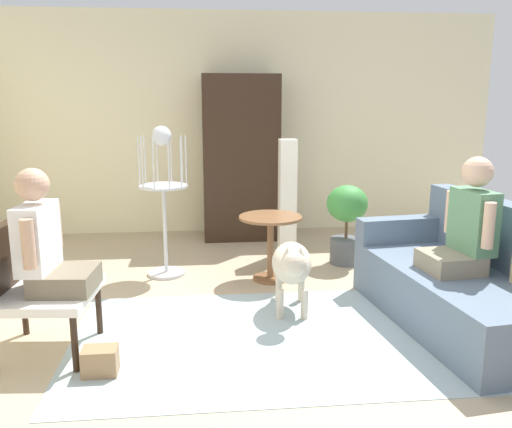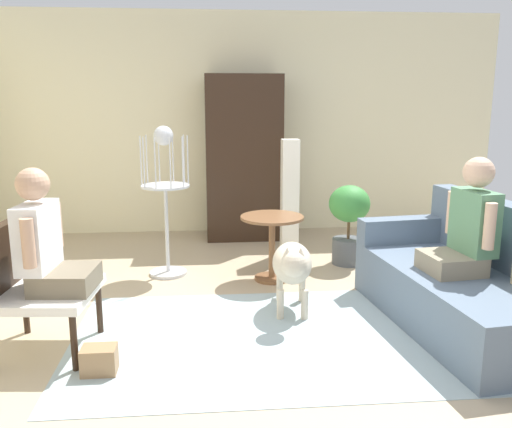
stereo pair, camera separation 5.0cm
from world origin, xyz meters
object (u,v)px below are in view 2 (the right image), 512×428
object	(u,v)px
armchair	(25,280)
bird_cage_stand	(165,191)
person_on_armchair	(46,243)
handbag	(99,360)
couch	(466,285)
potted_plant	(349,218)
dog	(292,264)
armoire_cabinet	(244,158)
person_on_couch	(468,226)
column_lamp	(290,199)
round_end_table	(272,236)

from	to	relation	value
armchair	bird_cage_stand	size ratio (longest dim) A/B	0.61
person_on_armchair	handbag	size ratio (longest dim) A/B	3.79
couch	potted_plant	distance (m)	1.67
couch	dog	xyz separation A→B (m)	(-1.27, 0.35, 0.08)
couch	person_on_armchair	world-z (taller)	person_on_armchair
potted_plant	armoire_cabinet	bearing A→B (deg)	129.54
armchair	person_on_couch	size ratio (longest dim) A/B	1.03
potted_plant	handbag	bearing A→B (deg)	-135.32
person_on_couch	column_lamp	world-z (taller)	person_on_couch
bird_cage_stand	armoire_cabinet	size ratio (longest dim) A/B	0.74
person_on_armchair	potted_plant	distance (m)	3.07
armoire_cabinet	handbag	distance (m)	3.61
potted_plant	person_on_couch	bearing A→B (deg)	-74.43
couch	person_on_armchair	distance (m)	3.03
person_on_armchair	column_lamp	world-z (taller)	column_lamp
couch	armchair	bearing A→B (deg)	-177.08
bird_cage_stand	couch	bearing A→B (deg)	-30.97
handbag	person_on_armchair	bearing A→B (deg)	136.37
person_on_couch	armoire_cabinet	xyz separation A→B (m)	(-1.45, 2.82, 0.20)
person_on_armchair	column_lamp	xyz separation A→B (m)	(1.93, 2.10, -0.14)
person_on_armchair	armoire_cabinet	size ratio (longest dim) A/B	0.42
dog	potted_plant	distance (m)	1.46
couch	person_on_armchair	size ratio (longest dim) A/B	2.41
column_lamp	armoire_cabinet	xyz separation A→B (m)	(-0.43, 0.87, 0.35)
column_lamp	armchair	bearing A→B (deg)	-135.15
person_on_couch	bird_cage_stand	size ratio (longest dim) A/B	0.59
person_on_couch	armoire_cabinet	size ratio (longest dim) A/B	0.43
couch	person_on_couch	world-z (taller)	person_on_couch
armoire_cabinet	person_on_armchair	bearing A→B (deg)	-116.83
potted_plant	armchair	bearing A→B (deg)	-146.72
bird_cage_stand	armoire_cabinet	world-z (taller)	armoire_cabinet
armchair	round_end_table	size ratio (longest dim) A/B	1.41
column_lamp	round_end_table	bearing A→B (deg)	-109.91
armchair	person_on_armchair	world-z (taller)	person_on_armchair
dog	armoire_cabinet	bearing A→B (deg)	95.21
column_lamp	person_on_couch	bearing A→B (deg)	-62.59
person_on_armchair	bird_cage_stand	distance (m)	1.71
person_on_armchair	column_lamp	bearing A→B (deg)	47.30
armchair	dog	distance (m)	1.95
dog	potted_plant	bearing A→B (deg)	57.72
armoire_cabinet	handbag	world-z (taller)	armoire_cabinet
person_on_couch	dog	world-z (taller)	person_on_couch
bird_cage_stand	potted_plant	size ratio (longest dim) A/B	1.75
potted_plant	couch	bearing A→B (deg)	-72.68
person_on_couch	handbag	bearing A→B (deg)	-169.22
armchair	potted_plant	size ratio (longest dim) A/B	1.06
round_end_table	armoire_cabinet	xyz separation A→B (m)	(-0.15, 1.65, 0.55)
bird_cage_stand	dog	bearing A→B (deg)	-44.58
column_lamp	dog	bearing A→B (deg)	-97.72
person_on_armchair	dog	world-z (taller)	person_on_armchair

